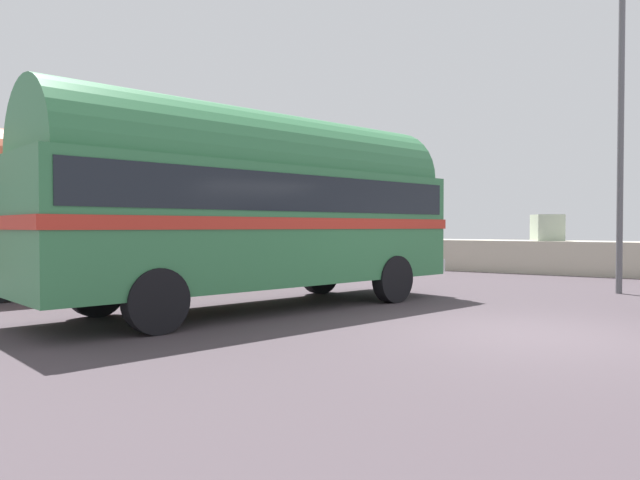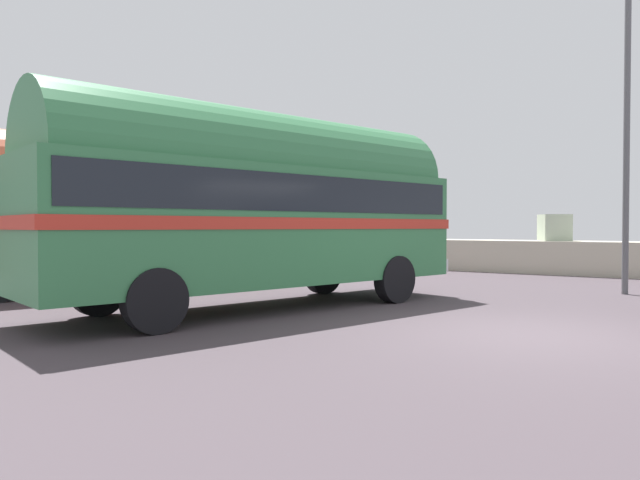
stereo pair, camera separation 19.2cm
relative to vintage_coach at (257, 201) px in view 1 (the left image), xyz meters
name	(u,v)px [view 1 (the left image)]	position (x,y,z in m)	size (l,w,h in m)	color
ground	(524,334)	(4.83, 0.19, -2.04)	(32.00, 26.00, 0.02)	#443B41
breakwater	(616,257)	(4.76, 11.98, -1.43)	(31.36, 1.88, 2.13)	#B9B29E
vintage_coach	(257,201)	(0.00, 0.00, 0.00)	(4.50, 8.91, 3.70)	black
second_coach	(103,207)	(-5.35, 0.59, 0.00)	(4.69, 8.91, 3.70)	black
lamp_post	(623,115)	(5.47, 6.47, 2.07)	(0.83, 0.95, 7.40)	#5B5B60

